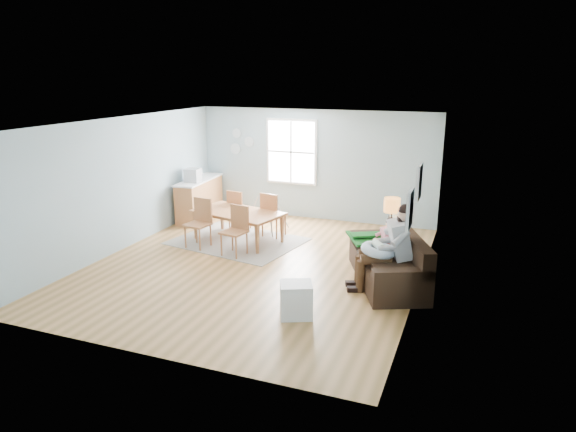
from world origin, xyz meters
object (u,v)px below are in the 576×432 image
at_px(chair_se, 237,227).
at_px(monitor, 193,175).
at_px(storage_cube, 296,300).
at_px(baby_swing, 266,215).
at_px(sofa, 391,264).
at_px(father, 389,245).
at_px(floor_lamp, 392,212).
at_px(chair_sw, 200,219).
at_px(dining_table, 237,227).
at_px(counter, 200,198).
at_px(chair_nw, 237,208).
at_px(toddler, 384,237).
at_px(chair_ne, 272,212).

xyz_separation_m(chair_se, monitor, (-2.03, 1.76, 0.59)).
xyz_separation_m(storage_cube, baby_swing, (-2.13, 3.84, 0.11)).
distance_m(sofa, father, 0.58).
relative_size(floor_lamp, monitor, 3.84).
xyz_separation_m(storage_cube, chair_se, (-2.04, 2.17, 0.31)).
bearing_deg(chair_sw, father, -11.67).
xyz_separation_m(sofa, dining_table, (-3.49, 1.04, 0.02)).
height_order(storage_cube, monitor, monitor).
bearing_deg(counter, father, -27.91).
height_order(sofa, chair_sw, chair_sw).
bearing_deg(sofa, chair_nw, 155.29).
bearing_deg(chair_se, storage_cube, -46.68).
height_order(counter, baby_swing, counter).
relative_size(sofa, storage_cube, 4.01).
distance_m(father, counter, 5.90).
distance_m(toddler, chair_ne, 3.10).
distance_m(dining_table, chair_sw, 0.84).
height_order(sofa, storage_cube, sofa).
distance_m(dining_table, chair_se, 0.83).
height_order(sofa, chair_nw, chair_nw).
height_order(father, counter, father).
distance_m(chair_sw, chair_nw, 1.29).
relative_size(father, dining_table, 0.78).
bearing_deg(chair_se, baby_swing, 92.89).
height_order(chair_sw, chair_nw, chair_sw).
height_order(father, storage_cube, father).
relative_size(sofa, chair_ne, 2.38).
bearing_deg(chair_ne, chair_sw, -137.05).
bearing_deg(counter, chair_ne, -19.85).
bearing_deg(father, chair_se, 168.04).
distance_m(storage_cube, dining_table, 3.75).
distance_m(toddler, chair_se, 2.99).
distance_m(storage_cube, chair_sw, 3.80).
relative_size(chair_ne, baby_swing, 1.13).
xyz_separation_m(father, floor_lamp, (-0.10, 0.72, 0.38)).
bearing_deg(chair_nw, storage_cube, -52.87).
height_order(toddler, chair_sw, toddler).
distance_m(sofa, dining_table, 3.64).
relative_size(storage_cube, baby_swing, 0.67).
xyz_separation_m(sofa, father, (0.00, -0.34, 0.47)).
xyz_separation_m(toddler, baby_swing, (-3.07, 1.84, -0.38)).
height_order(chair_se, monitor, monitor).
bearing_deg(chair_sw, storage_cube, -38.21).
bearing_deg(chair_sw, sofa, -6.97).
bearing_deg(counter, chair_nw, -25.35).
bearing_deg(toddler, chair_ne, 152.61).
height_order(dining_table, monitor, monitor).
relative_size(sofa, father, 1.62).
distance_m(floor_lamp, monitor, 5.35).
height_order(father, chair_nw, father).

